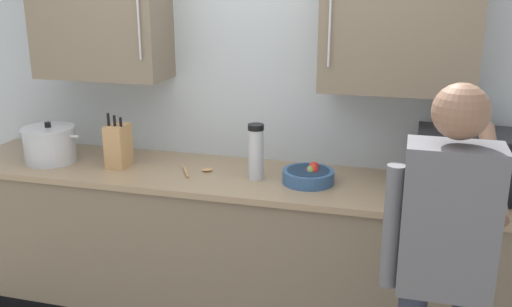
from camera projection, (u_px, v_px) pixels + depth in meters
The scene contains 9 objects.
back_wall_tiled at pixel (248, 75), 3.32m from camera, with size 4.23×0.44×2.62m.
counter_unit at pixel (233, 248), 3.31m from camera, with size 3.34×0.66×0.91m.
microwave_oven at pixel (467, 163), 2.85m from camera, with size 0.54×0.37×0.32m.
fruit_bowl at pixel (309, 175), 3.03m from camera, with size 0.28×0.28×0.10m.
wooden_spoon at pixel (198, 171), 3.21m from camera, with size 0.20×0.18×0.02m.
thermos_flask at pixel (256, 152), 3.06m from camera, with size 0.09×0.09×0.31m.
knife_block at pixel (118, 146), 3.28m from camera, with size 0.11×0.15×0.32m.
stock_pot at pixel (50, 144), 3.37m from camera, with size 0.40×0.30×0.24m.
person_figure at pixel (445, 254), 2.12m from camera, with size 0.44×0.65×1.62m.
Camera 1 is at (0.92, -2.07, 1.95)m, focal length 39.71 mm.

